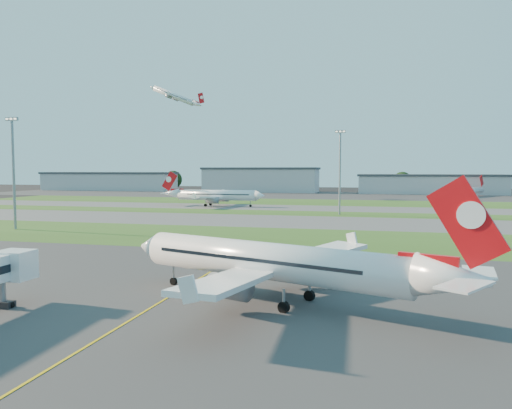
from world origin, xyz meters
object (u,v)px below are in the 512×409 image
(airliner_parked, at_px, (270,262))
(light_mast_centre, at_px, (340,166))
(mini_jet_near, at_px, (471,190))
(airliner_taxiing, at_px, (216,195))
(light_mast_west, at_px, (13,165))

(airliner_parked, distance_m, light_mast_centre, 104.41)
(mini_jet_near, height_order, light_mast_centre, light_mast_centre)
(airliner_taxiing, bearing_deg, mini_jet_near, -136.56)
(airliner_parked, height_order, mini_jet_near, airliner_parked)
(light_mast_west, bearing_deg, light_mast_centre, 38.66)
(light_mast_west, bearing_deg, airliner_taxiing, 74.84)
(light_mast_centre, bearing_deg, light_mast_west, -141.34)
(airliner_taxiing, distance_m, mini_jet_near, 141.66)
(airliner_taxiing, xyz_separation_m, light_mast_centre, (48.15, -24.65, 10.65))
(light_mast_west, bearing_deg, airliner_parked, -33.97)
(airliner_parked, xyz_separation_m, light_mast_centre, (-1.05, 103.86, 10.63))
(airliner_parked, height_order, airliner_taxiing, airliner_parked)
(light_mast_west, xyz_separation_m, light_mast_centre, (70.00, 56.00, 0.00))
(mini_jet_near, bearing_deg, airliner_parked, -161.71)
(airliner_taxiing, relative_size, light_mast_west, 1.47)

